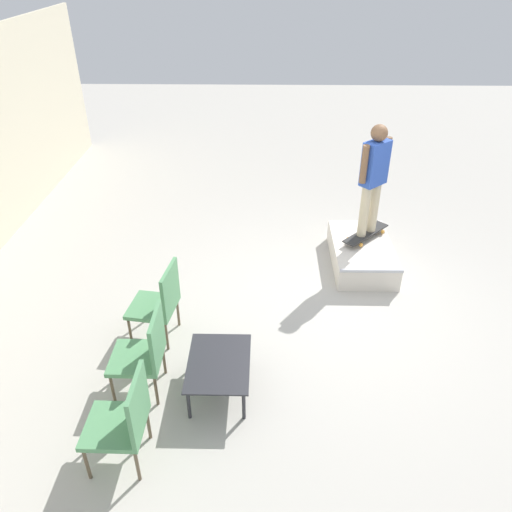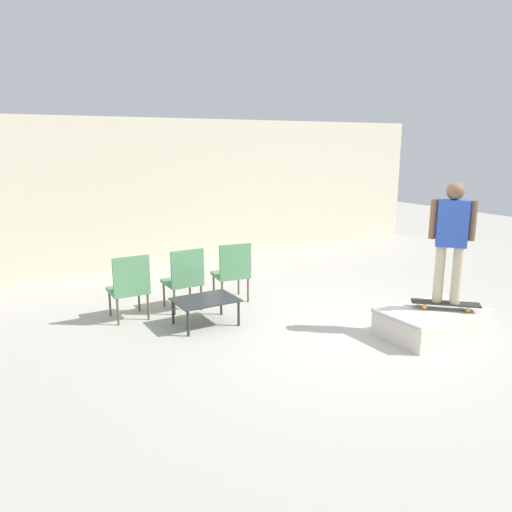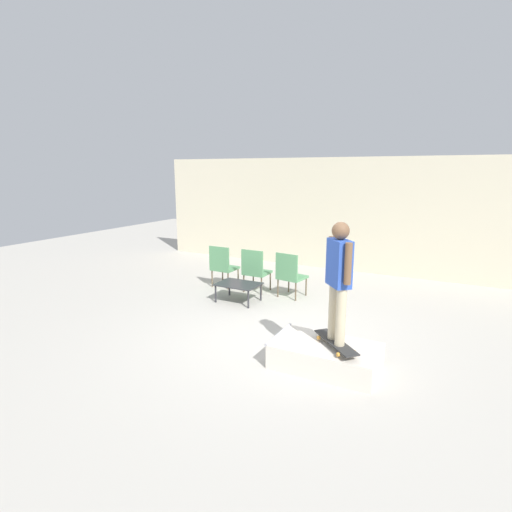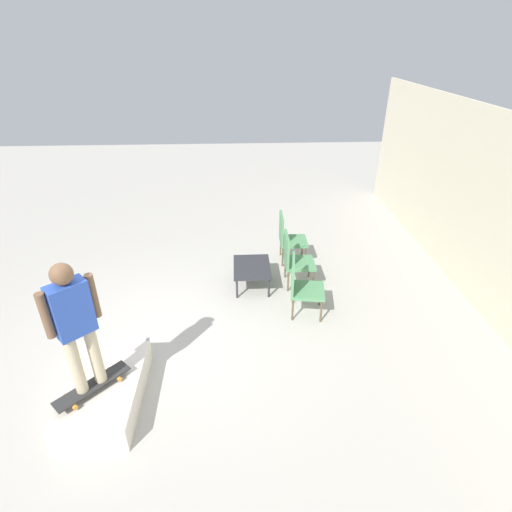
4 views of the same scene
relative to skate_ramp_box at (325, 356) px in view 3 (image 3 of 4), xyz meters
name	(u,v)px [view 3 (image 3 of 4)]	position (x,y,z in m)	size (l,w,h in m)	color
ground_plane	(278,339)	(-0.97, 0.55, -0.17)	(24.00, 24.00, 0.00)	#B7B2A8
house_wall_back	(358,216)	(-0.97, 5.53, 1.33)	(12.00, 0.06, 3.00)	beige
skate_ramp_box	(325,356)	(0.00, 0.00, 0.00)	(1.45, 0.84, 0.36)	silver
skateboard_on_ramp	(336,342)	(0.15, -0.06, 0.25)	(0.77, 0.76, 0.07)	#2D2D2D
person_skater	(339,274)	(0.15, -0.06, 1.20)	(0.41, 0.45, 1.60)	#C6B793
coffee_table	(238,285)	(-2.48, 1.88, 0.17)	(0.87, 0.64, 0.38)	#2D2D33
patio_chair_left	(223,265)	(-3.33, 2.62, 0.36)	(0.53, 0.53, 0.98)	brown
patio_chair_center	(255,269)	(-2.48, 2.62, 0.36)	(0.52, 0.52, 0.98)	brown
patio_chair_right	(290,273)	(-1.65, 2.62, 0.36)	(0.59, 0.59, 0.98)	brown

